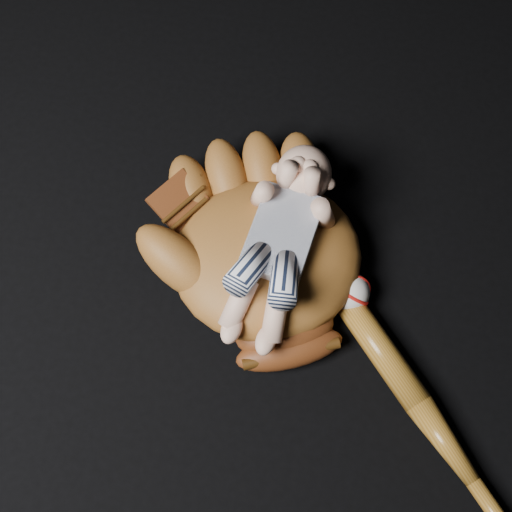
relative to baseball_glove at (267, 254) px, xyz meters
name	(u,v)px	position (x,y,z in m)	size (l,w,h in m)	color
baseball_glove	(267,254)	(0.00, 0.00, 0.00)	(0.40, 0.46, 0.14)	brown
newborn_baby	(277,248)	(0.02, -0.01, 0.05)	(0.16, 0.35, 0.14)	#DDAA8E
baseball_bat	(430,420)	(0.30, -0.22, -0.05)	(0.05, 0.51, 0.05)	brown
baseball	(349,292)	(0.15, -0.03, -0.04)	(0.07, 0.07, 0.07)	white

